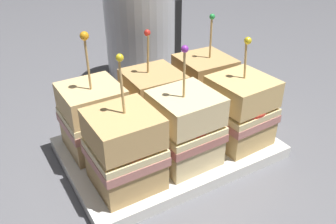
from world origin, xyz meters
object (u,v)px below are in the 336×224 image
(serving_platter, at_px, (168,147))
(sandwich_front_right, at_px, (240,111))
(sandwich_front_center, at_px, (186,128))
(sandwich_back_right, at_px, (204,87))
(sandwich_back_left, at_px, (93,118))
(kettle_steel, at_px, (141,35))
(sandwich_front_left, at_px, (125,150))
(sandwich_back_center, at_px, (154,102))

(serving_platter, relative_size, sandwich_front_right, 1.88)
(sandwich_front_center, relative_size, sandwich_back_right, 0.99)
(sandwich_back_left, distance_m, sandwich_back_right, 0.20)
(sandwich_front_center, relative_size, sandwich_back_left, 0.96)
(sandwich_front_center, xyz_separation_m, sandwich_back_right, (0.10, 0.09, 0.00))
(sandwich_front_right, distance_m, sandwich_back_left, 0.22)
(sandwich_front_right, distance_m, sandwich_back_right, 0.09)
(sandwich_front_center, bearing_deg, serving_platter, 91.34)
(sandwich_back_left, bearing_deg, kettle_steel, 48.61)
(serving_platter, relative_size, sandwich_back_right, 1.77)
(serving_platter, bearing_deg, sandwich_front_center, -88.66)
(serving_platter, xyz_separation_m, sandwich_front_center, (0.00, -0.05, 0.06))
(sandwich_front_left, distance_m, kettle_steel, 0.36)
(sandwich_front_left, bearing_deg, sandwich_back_right, 26.74)
(sandwich_back_left, xyz_separation_m, sandwich_back_right, (0.20, -0.00, 0.00))
(sandwich_back_right, bearing_deg, sandwich_front_right, -90.27)
(sandwich_back_left, relative_size, sandwich_back_center, 1.09)
(serving_platter, relative_size, kettle_steel, 1.37)
(sandwich_back_left, height_order, kettle_steel, kettle_steel)
(sandwich_front_right, height_order, sandwich_back_right, sandwich_back_right)
(sandwich_back_center, bearing_deg, sandwich_front_right, -44.11)
(sandwich_front_center, bearing_deg, kettle_steel, 74.26)
(sandwich_front_left, xyz_separation_m, kettle_steel, (0.18, 0.31, 0.03))
(serving_platter, height_order, sandwich_front_center, sandwich_front_center)
(serving_platter, relative_size, sandwich_front_center, 1.78)
(sandwich_front_right, bearing_deg, kettle_steel, 92.02)
(sandwich_back_center, height_order, sandwich_back_right, sandwich_back_right)
(sandwich_front_right, relative_size, sandwich_back_center, 0.99)
(sandwich_back_center, bearing_deg, kettle_steel, 68.17)
(sandwich_back_right, bearing_deg, sandwich_front_left, -153.26)
(sandwich_front_center, height_order, sandwich_back_right, sandwich_back_right)
(serving_platter, xyz_separation_m, sandwich_back_center, (0.00, 0.05, 0.06))
(sandwich_front_left, relative_size, sandwich_back_center, 1.07)
(sandwich_front_right, relative_size, kettle_steel, 0.73)
(sandwich_back_right, distance_m, kettle_steel, 0.22)
(sandwich_front_right, height_order, kettle_steel, kettle_steel)
(serving_platter, xyz_separation_m, sandwich_front_left, (-0.09, -0.05, 0.06))
(sandwich_front_left, distance_m, sandwich_back_center, 0.13)
(sandwich_front_center, distance_m, sandwich_back_left, 0.14)
(sandwich_back_left, xyz_separation_m, kettle_steel, (0.19, 0.21, 0.03))
(sandwich_front_right, bearing_deg, serving_platter, 154.08)
(sandwich_back_left, bearing_deg, sandwich_front_center, -43.65)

